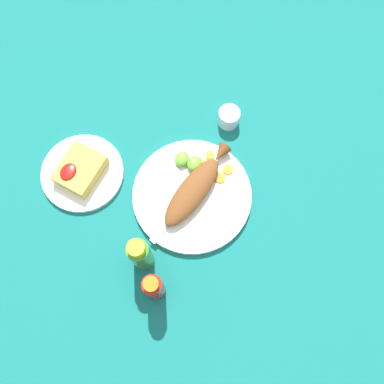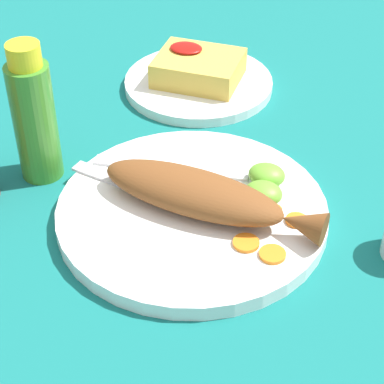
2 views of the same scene
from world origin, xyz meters
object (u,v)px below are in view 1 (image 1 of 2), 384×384
at_px(fork_near, 173,218).
at_px(fork_far, 162,204).
at_px(fried_fish, 195,188).
at_px(side_plate_fries, 83,173).
at_px(salt_cup, 229,118).
at_px(hot_sauce_bottle_green, 140,255).
at_px(main_plate, 192,196).
at_px(hot_sauce_bottle_red, 154,287).

xyz_separation_m(fork_near, fork_far, (-0.02, -0.04, 0.00)).
distance_m(fried_fish, side_plate_fries, 0.30).
bearing_deg(salt_cup, fried_fish, 4.45).
relative_size(fork_far, side_plate_fries, 0.87).
bearing_deg(hot_sauce_bottle_green, side_plate_fries, -114.83).
bearing_deg(side_plate_fries, fork_near, 91.18).
xyz_separation_m(main_plate, hot_sauce_bottle_green, (0.20, -0.02, 0.07)).
distance_m(main_plate, hot_sauce_bottle_red, 0.26).
bearing_deg(hot_sauce_bottle_green, main_plate, 172.92).
relative_size(hot_sauce_bottle_red, salt_cup, 2.74).
xyz_separation_m(fork_far, hot_sauce_bottle_red, (0.19, 0.09, 0.05)).
distance_m(fried_fish, hot_sauce_bottle_green, 0.22).
bearing_deg(salt_cup, fork_far, -7.50).
bearing_deg(fork_far, main_plate, 130.40).
distance_m(fork_far, hot_sauce_bottle_red, 0.22).
distance_m(fork_near, side_plate_fries, 0.27).
bearing_deg(main_plate, fork_near, -8.38).
height_order(main_plate, salt_cup, salt_cup).
relative_size(main_plate, side_plate_fries, 1.42).
bearing_deg(fork_far, side_plate_fries, -90.54).
relative_size(fork_near, hot_sauce_bottle_red, 1.18).
distance_m(fork_near, salt_cup, 0.31).
distance_m(main_plate, fork_near, 0.08).
bearing_deg(fork_near, main_plate, -176.79).
xyz_separation_m(hot_sauce_bottle_red, side_plate_fries, (-0.17, -0.32, -0.07)).
xyz_separation_m(fork_far, salt_cup, (-0.29, 0.04, 0.00)).
relative_size(hot_sauce_bottle_red, side_plate_fries, 0.73).
height_order(hot_sauce_bottle_red, side_plate_fries, hot_sauce_bottle_red).
bearing_deg(fork_far, salt_cup, 166.03).
bearing_deg(salt_cup, hot_sauce_bottle_green, -1.16).
distance_m(fried_fish, hot_sauce_bottle_red, 0.26).
bearing_deg(salt_cup, hot_sauce_bottle_red, 6.39).
bearing_deg(side_plate_fries, fork_far, 95.93).
height_order(main_plate, fork_near, fork_near).
relative_size(salt_cup, side_plate_fries, 0.27).
bearing_deg(main_plate, hot_sauce_bottle_red, 8.73).
relative_size(fork_near, hot_sauce_bottle_green, 1.07).
relative_size(main_plate, fork_far, 1.62).
xyz_separation_m(main_plate, fork_near, (0.08, -0.01, 0.01)).
relative_size(fork_far, hot_sauce_bottle_green, 1.08).
bearing_deg(fork_far, fork_near, 61.19).
bearing_deg(side_plate_fries, fried_fish, 108.43).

